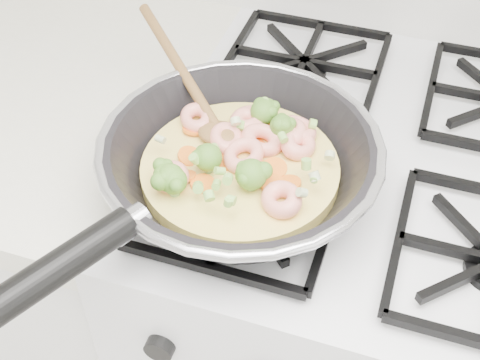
% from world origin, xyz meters
% --- Properties ---
extents(stove, '(0.60, 0.60, 0.92)m').
position_xyz_m(stove, '(0.00, 1.70, 0.46)').
color(stove, white).
rests_on(stove, ground).
extents(skillet, '(0.38, 0.53, 0.10)m').
position_xyz_m(skillet, '(-0.16, 1.57, 0.96)').
color(skillet, black).
rests_on(skillet, stove).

